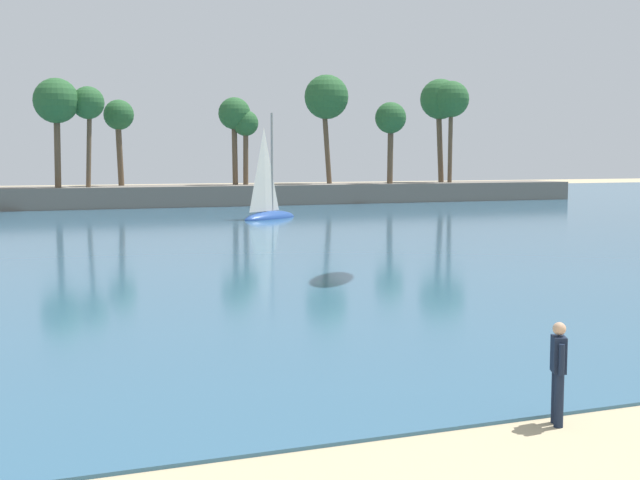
% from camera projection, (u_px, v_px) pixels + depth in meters
% --- Properties ---
extents(sea, '(220.00, 102.06, 0.06)m').
position_uv_depth(sea, '(54.00, 218.00, 59.87)').
color(sea, '#33607F').
rests_on(sea, ground).
extents(palm_headland, '(99.59, 6.92, 13.54)m').
position_uv_depth(palm_headland, '(16.00, 158.00, 68.77)').
color(palm_headland, slate).
rests_on(palm_headland, ground).
extents(person_at_waterline, '(0.33, 0.51, 1.67)m').
position_uv_depth(person_at_waterline, '(558.00, 370.00, 13.59)').
color(person_at_waterline, '#141E33').
rests_on(person_at_waterline, ground).
extents(sailboat_near_shore, '(5.25, 4.41, 7.72)m').
position_uv_depth(sailboat_near_shore, '(269.00, 208.00, 58.50)').
color(sailboat_near_shore, '#234793').
rests_on(sailboat_near_shore, sea).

